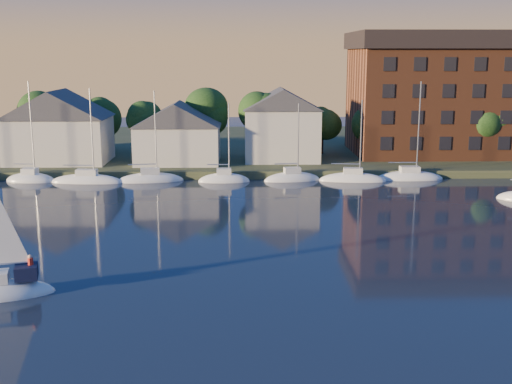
{
  "coord_description": "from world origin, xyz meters",
  "views": [
    {
      "loc": [
        2.51,
        -28.3,
        15.4
      ],
      "look_at": [
        3.66,
        22.0,
        4.48
      ],
      "focal_mm": 45.0,
      "sensor_mm": 36.0,
      "label": 1
    }
  ],
  "objects_px": {
    "clubhouse_centre": "(178,132)",
    "clubhouse_east": "(282,124)",
    "clubhouse_west": "(58,125)",
    "condo_block": "(458,93)"
  },
  "relations": [
    {
      "from": "clubhouse_west",
      "to": "clubhouse_centre",
      "type": "bearing_deg",
      "value": -3.58
    },
    {
      "from": "clubhouse_east",
      "to": "condo_block",
      "type": "distance_m",
      "value": 26.94
    },
    {
      "from": "clubhouse_west",
      "to": "clubhouse_centre",
      "type": "height_order",
      "value": "clubhouse_west"
    },
    {
      "from": "clubhouse_east",
      "to": "clubhouse_centre",
      "type": "bearing_deg",
      "value": -171.87
    },
    {
      "from": "clubhouse_west",
      "to": "clubhouse_east",
      "type": "distance_m",
      "value": 30.02
    },
    {
      "from": "clubhouse_centre",
      "to": "condo_block",
      "type": "xyz_separation_m",
      "value": [
        40.0,
        7.95,
        4.66
      ]
    },
    {
      "from": "condo_block",
      "to": "clubhouse_centre",
      "type": "bearing_deg",
      "value": -168.76
    },
    {
      "from": "clubhouse_west",
      "to": "condo_block",
      "type": "distance_m",
      "value": 56.56
    },
    {
      "from": "clubhouse_centre",
      "to": "clubhouse_east",
      "type": "distance_m",
      "value": 14.17
    },
    {
      "from": "clubhouse_west",
      "to": "condo_block",
      "type": "xyz_separation_m",
      "value": [
        56.0,
        6.95,
        3.86
      ]
    }
  ]
}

